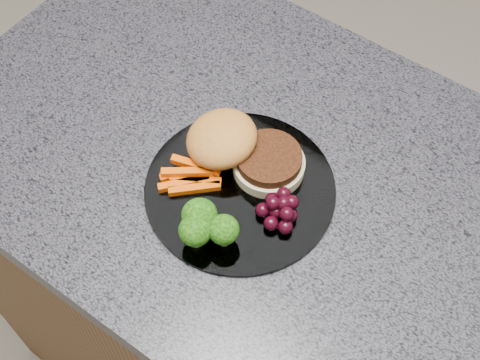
% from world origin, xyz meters
% --- Properties ---
extents(island_cabinet, '(1.20, 0.60, 0.86)m').
position_xyz_m(island_cabinet, '(0.00, 0.00, 0.43)').
color(island_cabinet, brown).
rests_on(island_cabinet, ground).
extents(countertop, '(1.20, 0.60, 0.04)m').
position_xyz_m(countertop, '(0.00, 0.00, 0.88)').
color(countertop, '#494852').
rests_on(countertop, island_cabinet).
extents(plate, '(0.26, 0.26, 0.01)m').
position_xyz_m(plate, '(-0.12, -0.05, 0.90)').
color(plate, white).
rests_on(plate, countertop).
extents(burger, '(0.20, 0.15, 0.05)m').
position_xyz_m(burger, '(-0.15, -0.01, 0.93)').
color(burger, '#CABF8E').
rests_on(burger, plate).
extents(carrot_sticks, '(0.08, 0.08, 0.02)m').
position_xyz_m(carrot_sticks, '(-0.18, -0.08, 0.91)').
color(carrot_sticks, '#E15003').
rests_on(carrot_sticks, plate).
extents(broccoli, '(0.08, 0.06, 0.06)m').
position_xyz_m(broccoli, '(-0.11, -0.14, 0.94)').
color(broccoli, '#629636').
rests_on(broccoli, plate).
extents(grape_bunch, '(0.06, 0.06, 0.03)m').
position_xyz_m(grape_bunch, '(-0.05, -0.05, 0.92)').
color(grape_bunch, black).
rests_on(grape_bunch, plate).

